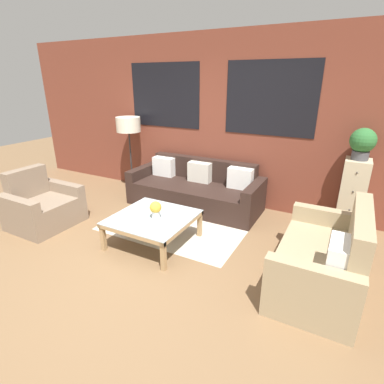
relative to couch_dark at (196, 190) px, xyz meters
name	(u,v)px	position (x,y,z in m)	size (l,w,h in m)	color
ground_plane	(127,263)	(0.09, -1.95, -0.28)	(16.00, 16.00, 0.00)	brown
wall_back_brick	(213,121)	(0.09, 0.49, 1.13)	(8.40, 0.09, 2.80)	brown
rug	(177,224)	(0.09, -0.77, -0.28)	(2.07, 1.48, 0.00)	beige
couch_dark	(196,190)	(0.00, 0.00, 0.00)	(2.26, 0.88, 0.78)	black
settee_vintage	(323,261)	(2.18, -1.31, 0.03)	(0.80, 1.47, 0.92)	tan
armchair_corner	(43,207)	(-1.69, -1.72, -0.01)	(0.80, 0.90, 0.84)	#84705B
coffee_table	(153,220)	(0.09, -1.39, 0.06)	(1.00, 1.00, 0.39)	silver
floor_lamp	(128,127)	(-1.47, 0.12, 0.96)	(0.45, 0.45, 1.42)	#2D2D2D
drawer_cabinet	(352,196)	(2.36, 0.22, 0.25)	(0.33, 0.38, 1.06)	#C6B793
potted_plant	(363,142)	(2.36, 0.22, 1.02)	(0.33, 0.33, 0.42)	#47474C
flower_vase	(156,209)	(0.16, -1.42, 0.24)	(0.15, 0.15, 0.23)	silver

